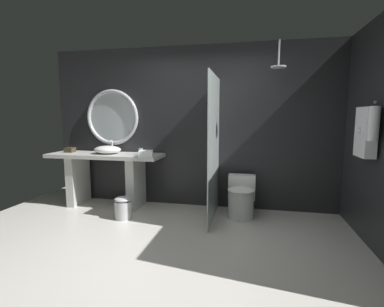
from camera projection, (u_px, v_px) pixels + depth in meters
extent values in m
plane|color=silver|center=(155.00, 258.00, 2.98)|extent=(5.76, 5.76, 0.00)
cube|color=#232326|center=(193.00, 127.00, 4.65)|extent=(4.80, 0.10, 2.60)
cube|color=#232326|center=(383.00, 133.00, 3.06)|extent=(0.10, 2.47, 2.60)
cube|color=silver|center=(106.00, 155.00, 4.64)|extent=(1.88, 0.60, 0.06)
cube|color=silver|center=(78.00, 180.00, 4.80)|extent=(0.14, 0.51, 0.82)
cube|color=silver|center=(136.00, 183.00, 4.59)|extent=(0.14, 0.51, 0.82)
ellipsoid|color=white|center=(107.00, 150.00, 4.62)|extent=(0.45, 0.37, 0.13)
cylinder|color=silver|center=(112.00, 146.00, 4.77)|extent=(0.02, 0.02, 0.21)
cylinder|color=silver|center=(110.00, 141.00, 4.71)|extent=(0.02, 0.11, 0.02)
cylinder|color=silver|center=(141.00, 152.00, 4.48)|extent=(0.07, 0.07, 0.10)
cube|color=#3D3323|center=(70.00, 150.00, 4.80)|extent=(0.15, 0.14, 0.08)
torus|color=silver|center=(112.00, 117.00, 4.82)|extent=(0.95, 0.06, 0.95)
cylinder|color=#B2BCC1|center=(113.00, 117.00, 4.83)|extent=(0.84, 0.01, 0.84)
cube|color=silver|center=(214.00, 149.00, 4.01)|extent=(0.02, 1.10, 2.06)
cylinder|color=silver|center=(279.00, 53.00, 3.79)|extent=(0.02, 0.02, 0.34)
cylinder|color=silver|center=(278.00, 67.00, 3.81)|extent=(0.20, 0.20, 0.02)
sphere|color=silver|center=(375.00, 102.00, 3.10)|extent=(0.04, 0.04, 0.04)
cube|color=white|center=(366.00, 132.00, 3.16)|extent=(0.12, 0.35, 0.56)
cylinder|color=white|center=(374.00, 124.00, 2.95)|extent=(0.10, 0.10, 0.36)
cylinder|color=white|center=(360.00, 123.00, 3.34)|extent=(0.10, 0.10, 0.36)
sphere|color=white|center=(359.00, 130.00, 3.17)|extent=(0.07, 0.07, 0.07)
cylinder|color=white|center=(241.00, 204.00, 4.12)|extent=(0.37, 0.37, 0.42)
ellipsoid|color=white|center=(241.00, 190.00, 4.10)|extent=(0.39, 0.43, 0.02)
cube|color=white|center=(242.00, 187.00, 4.36)|extent=(0.41, 0.16, 0.39)
cylinder|color=silver|center=(123.00, 210.00, 4.12)|extent=(0.25, 0.25, 0.26)
ellipsoid|color=silver|center=(123.00, 199.00, 4.09)|extent=(0.25, 0.25, 0.08)
cube|color=white|center=(146.00, 154.00, 4.27)|extent=(0.25, 0.24, 0.09)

